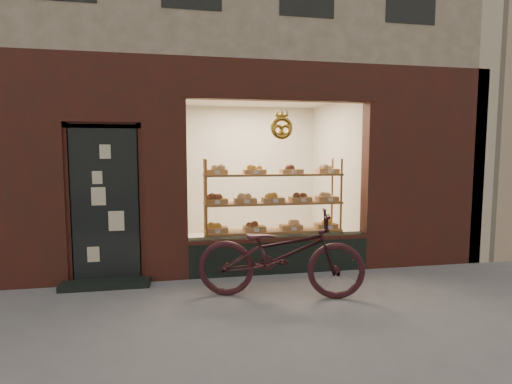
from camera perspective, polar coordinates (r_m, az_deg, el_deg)
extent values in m
plane|color=slate|center=(4.14, 4.45, -20.08)|extent=(90.00, 90.00, 0.00)
cube|color=black|center=(6.09, 3.33, -8.83)|extent=(2.70, 0.25, 0.55)
cube|color=black|center=(5.79, -20.71, -1.63)|extent=(0.90, 0.04, 2.15)
cube|color=black|center=(5.86, -20.62, -12.17)|extent=(1.15, 0.35, 0.08)
torus|color=gold|center=(5.81, 3.69, 9.12)|extent=(0.33, 0.07, 0.33)
cube|color=brown|center=(6.55, 2.40, -9.83)|extent=(2.20, 0.45, 0.04)
cube|color=brown|center=(6.43, 2.42, -5.53)|extent=(2.20, 0.45, 0.03)
cube|color=brown|center=(6.36, 2.44, -1.55)|extent=(2.20, 0.45, 0.04)
cube|color=brown|center=(6.32, 2.45, 2.50)|extent=(2.20, 0.45, 0.04)
cylinder|color=brown|center=(6.04, -7.10, -3.42)|extent=(0.04, 0.04, 1.70)
cylinder|color=brown|center=(6.53, 12.02, -2.82)|extent=(0.04, 0.04, 1.70)
cylinder|color=brown|center=(6.42, -7.32, -2.88)|extent=(0.04, 0.04, 1.70)
cylinder|color=brown|center=(6.88, 10.77, -2.36)|extent=(0.04, 0.04, 1.70)
cube|color=#AB7C48|center=(6.28, -5.63, -5.34)|extent=(0.34, 0.24, 0.07)
sphere|color=#B1781E|center=(6.27, -5.64, -4.57)|extent=(0.11, 0.11, 0.11)
cube|color=silver|center=(6.10, -5.48, -5.66)|extent=(0.07, 0.01, 0.05)
cube|color=#AB7C48|center=(6.36, -0.22, -5.17)|extent=(0.34, 0.24, 0.07)
sphere|color=#54341F|center=(6.35, -0.22, -4.42)|extent=(0.11, 0.11, 0.11)
cube|color=silver|center=(6.18, 0.09, -5.49)|extent=(0.08, 0.01, 0.05)
cube|color=#AB7C48|center=(6.50, 5.01, -4.97)|extent=(0.34, 0.24, 0.07)
sphere|color=tan|center=(6.48, 5.02, -4.23)|extent=(0.11, 0.11, 0.11)
cube|color=silver|center=(6.32, 5.46, -5.27)|extent=(0.07, 0.01, 0.05)
cube|color=#AB7C48|center=(6.68, 9.98, -4.74)|extent=(0.34, 0.24, 0.07)
sphere|color=#B1781E|center=(6.67, 10.00, -4.02)|extent=(0.11, 0.11, 0.11)
cube|color=silver|center=(6.51, 10.56, -5.02)|extent=(0.08, 0.01, 0.05)
cube|color=#AB7C48|center=(6.21, -5.67, -1.26)|extent=(0.34, 0.24, 0.07)
sphere|color=#54341F|center=(6.21, -5.68, -0.48)|extent=(0.11, 0.11, 0.11)
cube|color=silver|center=(6.03, -5.52, -1.47)|extent=(0.07, 0.01, 0.06)
cube|color=#AB7C48|center=(6.27, -1.57, -1.17)|extent=(0.34, 0.24, 0.07)
sphere|color=tan|center=(6.26, -1.57, -0.40)|extent=(0.11, 0.11, 0.11)
cube|color=silver|center=(6.09, -1.29, -1.38)|extent=(0.07, 0.01, 0.06)
cube|color=#AB7C48|center=(6.36, 2.44, -1.08)|extent=(0.34, 0.24, 0.07)
sphere|color=#B1781E|center=(6.35, 2.44, -0.32)|extent=(0.11, 0.11, 0.11)
cube|color=silver|center=(6.18, 2.83, -1.28)|extent=(0.07, 0.01, 0.06)
cube|color=#AB7C48|center=(6.47, 6.32, -0.99)|extent=(0.34, 0.24, 0.07)
sphere|color=#54341F|center=(6.46, 6.33, -0.24)|extent=(0.11, 0.11, 0.11)
cube|color=silver|center=(6.30, 6.81, -1.18)|extent=(0.07, 0.01, 0.06)
cube|color=#AB7C48|center=(6.62, 10.05, -0.90)|extent=(0.34, 0.24, 0.07)
sphere|color=tan|center=(6.61, 10.06, -0.17)|extent=(0.11, 0.11, 0.11)
cube|color=silver|center=(6.45, 10.63, -1.08)|extent=(0.08, 0.01, 0.06)
cube|color=#AB7C48|center=(6.18, -5.71, 2.89)|extent=(0.34, 0.24, 0.07)
sphere|color=tan|center=(6.17, -5.72, 3.68)|extent=(0.11, 0.11, 0.11)
cube|color=silver|center=(5.99, -5.56, 2.81)|extent=(0.07, 0.01, 0.06)
cube|color=#AB7C48|center=(6.26, -0.22, 2.95)|extent=(0.34, 0.24, 0.07)
sphere|color=#B1781E|center=(6.25, -0.22, 3.73)|extent=(0.11, 0.11, 0.11)
cube|color=silver|center=(6.08, 0.09, 2.87)|extent=(0.08, 0.01, 0.06)
cube|color=#AB7C48|center=(6.39, 5.08, 2.99)|extent=(0.34, 0.24, 0.07)
sphere|color=#54341F|center=(6.39, 5.08, 3.75)|extent=(0.11, 0.11, 0.11)
cube|color=silver|center=(6.22, 5.54, 2.91)|extent=(0.07, 0.01, 0.06)
cube|color=#AB7C48|center=(6.58, 10.12, 2.99)|extent=(0.34, 0.24, 0.07)
sphere|color=tan|center=(6.58, 10.13, 3.73)|extent=(0.11, 0.11, 0.11)
cube|color=silver|center=(6.41, 10.70, 2.92)|extent=(0.08, 0.01, 0.06)
imported|color=#35161C|center=(5.01, 3.52, -8.83)|extent=(2.19, 1.24, 1.09)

